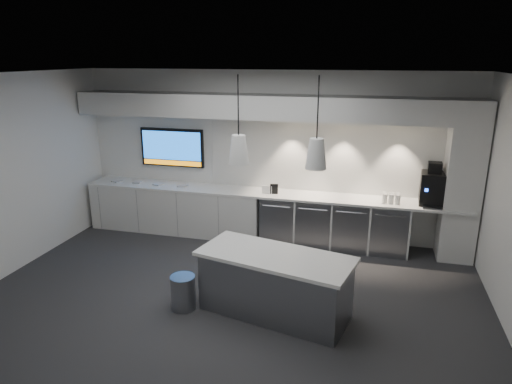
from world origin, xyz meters
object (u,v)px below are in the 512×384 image
(wall_tv, at_px, (172,148))
(coffee_machine, at_px, (433,187))
(island, at_px, (275,284))
(bin, at_px, (183,292))

(wall_tv, xyz_separation_m, coffee_machine, (4.67, -0.25, -0.37))
(wall_tv, bearing_deg, island, -45.98)
(bin, bearing_deg, coffee_machine, 38.59)
(island, bearing_deg, bin, -158.20)
(wall_tv, distance_m, island, 3.89)
(bin, distance_m, coffee_machine, 4.30)
(island, bearing_deg, wall_tv, 147.06)
(island, distance_m, coffee_machine, 3.29)
(wall_tv, height_order, island, wall_tv)
(island, xyz_separation_m, bin, (-1.20, -0.18, -0.19))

